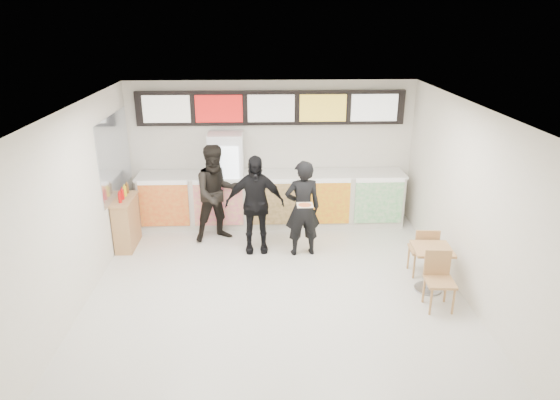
{
  "coord_description": "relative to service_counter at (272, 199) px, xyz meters",
  "views": [
    {
      "loc": [
        -0.2,
        -6.81,
        4.25
      ],
      "look_at": [
        0.1,
        1.2,
        1.26
      ],
      "focal_mm": 32.0,
      "sensor_mm": 36.0,
      "label": 1
    }
  ],
  "objects": [
    {
      "name": "ceiling",
      "position": [
        -0.0,
        -3.09,
        2.43
      ],
      "size": [
        7.0,
        7.0,
        0.0
      ],
      "primitive_type": "plane",
      "rotation": [
        3.14,
        0.0,
        0.0
      ],
      "color": "white",
      "rests_on": "wall_back"
    },
    {
      "name": "condiment_ledge",
      "position": [
        -2.82,
        -0.97,
        -0.07
      ],
      "size": [
        0.36,
        0.89,
        1.18
      ],
      "color": "tan",
      "rests_on": "floor"
    },
    {
      "name": "floor",
      "position": [
        -0.0,
        -3.09,
        -0.57
      ],
      "size": [
        7.0,
        7.0,
        0.0
      ],
      "primitive_type": "plane",
      "color": "beige",
      "rests_on": "ground"
    },
    {
      "name": "customer_main",
      "position": [
        0.53,
        -1.42,
        0.34
      ],
      "size": [
        0.72,
        0.52,
        1.82
      ],
      "primitive_type": "imported",
      "rotation": [
        0.0,
        0.0,
        3.27
      ],
      "color": "black",
      "rests_on": "floor"
    },
    {
      "name": "customer_mid",
      "position": [
        -0.34,
        -1.24,
        0.36
      ],
      "size": [
        1.12,
        0.51,
        1.87
      ],
      "primitive_type": "imported",
      "rotation": [
        0.0,
        0.0,
        0.05
      ],
      "color": "black",
      "rests_on": "floor"
    },
    {
      "name": "service_counter",
      "position": [
        0.0,
        0.0,
        0.0
      ],
      "size": [
        5.56,
        0.77,
        1.14
      ],
      "color": "silver",
      "rests_on": "floor"
    },
    {
      "name": "drinks_fridge",
      "position": [
        -0.93,
        0.02,
        0.43
      ],
      "size": [
        0.7,
        0.67,
        2.0
      ],
      "color": "white",
      "rests_on": "floor"
    },
    {
      "name": "cafe_table",
      "position": [
        2.5,
        -2.82,
        -0.05
      ],
      "size": [
        0.64,
        1.55,
        0.9
      ],
      "rotation": [
        0.0,
        0.0,
        -0.06
      ],
      "color": "tan",
      "rests_on": "floor"
    },
    {
      "name": "wall_right",
      "position": [
        3.0,
        -3.09,
        0.93
      ],
      "size": [
        0.0,
        7.0,
        7.0
      ],
      "primitive_type": "plane",
      "rotation": [
        1.57,
        0.0,
        -1.57
      ],
      "color": "silver",
      "rests_on": "floor"
    },
    {
      "name": "customer_left",
      "position": [
        -1.09,
        -0.7,
        0.4
      ],
      "size": [
        1.15,
        1.03,
        1.94
      ],
      "primitive_type": "imported",
      "rotation": [
        0.0,
        0.0,
        0.38
      ],
      "color": "black",
      "rests_on": "floor"
    },
    {
      "name": "mirror_panel",
      "position": [
        -2.99,
        -0.64,
        1.18
      ],
      "size": [
        0.01,
        2.0,
        1.5
      ],
      "primitive_type": "cube",
      "color": "#B2B7BF",
      "rests_on": "wall_left"
    },
    {
      "name": "wall_left",
      "position": [
        -3.0,
        -3.09,
        0.93
      ],
      "size": [
        0.0,
        7.0,
        7.0
      ],
      "primitive_type": "plane",
      "rotation": [
        1.57,
        0.0,
        1.57
      ],
      "color": "silver",
      "rests_on": "floor"
    },
    {
      "name": "pizza_slice",
      "position": [
        0.53,
        -1.87,
        0.58
      ],
      "size": [
        0.36,
        0.36,
        0.02
      ],
      "color": "beige",
      "rests_on": "customer_main"
    },
    {
      "name": "menu_board",
      "position": [
        0.0,
        0.32,
        1.88
      ],
      "size": [
        5.5,
        0.14,
        0.7
      ],
      "color": "black",
      "rests_on": "wall_back"
    },
    {
      "name": "wall_back",
      "position": [
        -0.0,
        0.41,
        0.93
      ],
      "size": [
        6.0,
        0.0,
        6.0
      ],
      "primitive_type": "plane",
      "rotation": [
        1.57,
        0.0,
        0.0
      ],
      "color": "silver",
      "rests_on": "floor"
    }
  ]
}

